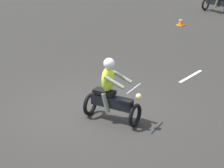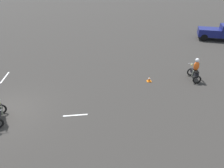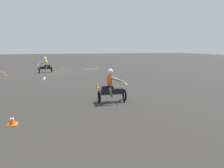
% 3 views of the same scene
% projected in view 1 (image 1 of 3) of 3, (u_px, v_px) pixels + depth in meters
% --- Properties ---
extents(ground_plane, '(120.00, 120.00, 0.00)m').
position_uv_depth(ground_plane, '(95.00, 111.00, 11.57)').
color(ground_plane, '#2D2B28').
extents(motorcycle_rider_foreground, '(1.56, 0.96, 1.66)m').
position_uv_depth(motorcycle_rider_foreground, '(111.00, 94.00, 10.84)').
color(motorcycle_rider_foreground, black).
rests_on(motorcycle_rider_foreground, ground).
extents(traffic_cone_near_left, '(0.32, 0.32, 0.35)m').
position_uv_depth(traffic_cone_near_left, '(181.00, 22.00, 19.52)').
color(traffic_cone_near_left, orange).
rests_on(traffic_cone_near_left, ground).
extents(lane_stripe_n, '(0.21, 1.34, 0.01)m').
position_uv_depth(lane_stripe_n, '(191.00, 76.00, 13.89)').
color(lane_stripe_n, silver).
rests_on(lane_stripe_n, ground).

